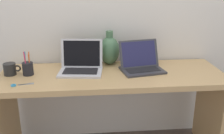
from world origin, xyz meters
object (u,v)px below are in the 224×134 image
at_px(laptop_left, 81,63).
at_px(coffee_mug, 10,69).
at_px(green_vase, 109,50).
at_px(pen_cup, 28,68).
at_px(laptop_right, 141,62).
at_px(scissors, 18,85).

height_order(laptop_left, coffee_mug, laptop_left).
relative_size(green_vase, pen_cup, 1.54).
relative_size(laptop_right, pen_cup, 1.95).
height_order(coffee_mug, pen_cup, pen_cup).
bearing_deg(scissors, coffee_mug, 116.02).
bearing_deg(green_vase, pen_cup, -162.25).
bearing_deg(pen_cup, laptop_right, 2.37).
bearing_deg(pen_cup, green_vase, 17.75).
distance_m(pen_cup, scissors, 0.20).
bearing_deg(laptop_right, pen_cup, -177.63).
bearing_deg(green_vase, scissors, -148.75).
bearing_deg(green_vase, laptop_right, -35.54).
bearing_deg(scissors, pen_cup, 81.37).
relative_size(coffee_mug, pen_cup, 0.70).
distance_m(laptop_left, scissors, 0.48).
distance_m(laptop_right, scissors, 0.90).
relative_size(laptop_left, laptop_right, 0.98).
distance_m(laptop_left, pen_cup, 0.39).
bearing_deg(coffee_mug, laptop_right, 1.27).
xyz_separation_m(laptop_right, pen_cup, (-0.84, -0.03, -0.01)).
height_order(laptop_right, scissors, laptop_right).
height_order(coffee_mug, scissors, coffee_mug).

